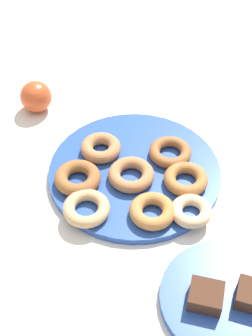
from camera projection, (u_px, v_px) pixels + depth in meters
ground_plane at (135, 175)px, 1.00m from camera, size 2.40×2.40×0.00m
donut_plate at (135, 172)px, 1.00m from camera, size 0.35×0.35×0.02m
donut_0 at (170, 152)px, 1.01m from camera, size 0.10×0.10×0.02m
donut_1 at (186, 179)px, 0.96m from camera, size 0.12×0.12×0.02m
donut_2 at (78, 178)px, 0.96m from camera, size 0.10×0.10×0.03m
donut_3 at (102, 147)px, 1.02m from camera, size 0.11×0.11×0.03m
donut_4 at (131, 175)px, 0.97m from camera, size 0.10×0.10×0.02m
donut_5 at (191, 211)px, 0.91m from camera, size 0.10×0.10×0.02m
donut_6 at (86, 208)px, 0.91m from camera, size 0.12×0.12×0.02m
donut_7 at (152, 211)px, 0.90m from camera, size 0.12×0.12×0.02m
cake_plate at (228, 299)px, 0.80m from camera, size 0.22×0.22×0.02m
brownie_far at (206, 296)px, 0.78m from camera, size 0.07×0.07×0.03m
apple at (36, 97)px, 1.12m from camera, size 0.07×0.07×0.07m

